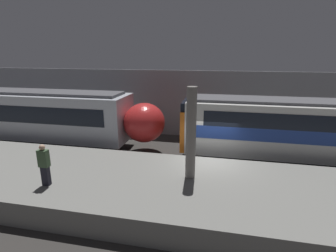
% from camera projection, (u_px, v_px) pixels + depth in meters
% --- Properties ---
extents(ground_plane, '(120.00, 120.00, 0.00)m').
position_uv_depth(ground_plane, '(209.00, 175.00, 12.95)').
color(ground_plane, '#33302D').
extents(platform, '(40.00, 5.44, 0.95)m').
position_uv_depth(platform, '(206.00, 195.00, 10.26)').
color(platform, slate).
rests_on(platform, ground).
extents(station_rear_barrier, '(50.00, 0.15, 4.68)m').
position_uv_depth(station_rear_barrier, '(216.00, 105.00, 18.13)').
color(station_rear_barrier, gray).
rests_on(station_rear_barrier, ground).
extents(support_pillar_near, '(0.40, 0.40, 3.69)m').
position_uv_depth(support_pillar_near, '(191.00, 134.00, 10.23)').
color(support_pillar_near, slate).
rests_on(support_pillar_near, platform).
extents(train_modern, '(21.80, 2.82, 3.55)m').
position_uv_depth(train_modern, '(0.00, 115.00, 17.44)').
color(train_modern, black).
rests_on(train_modern, ground).
extents(person_waiting, '(0.38, 0.24, 1.64)m').
position_uv_depth(person_waiting, '(44.00, 164.00, 9.84)').
color(person_waiting, black).
rests_on(person_waiting, platform).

